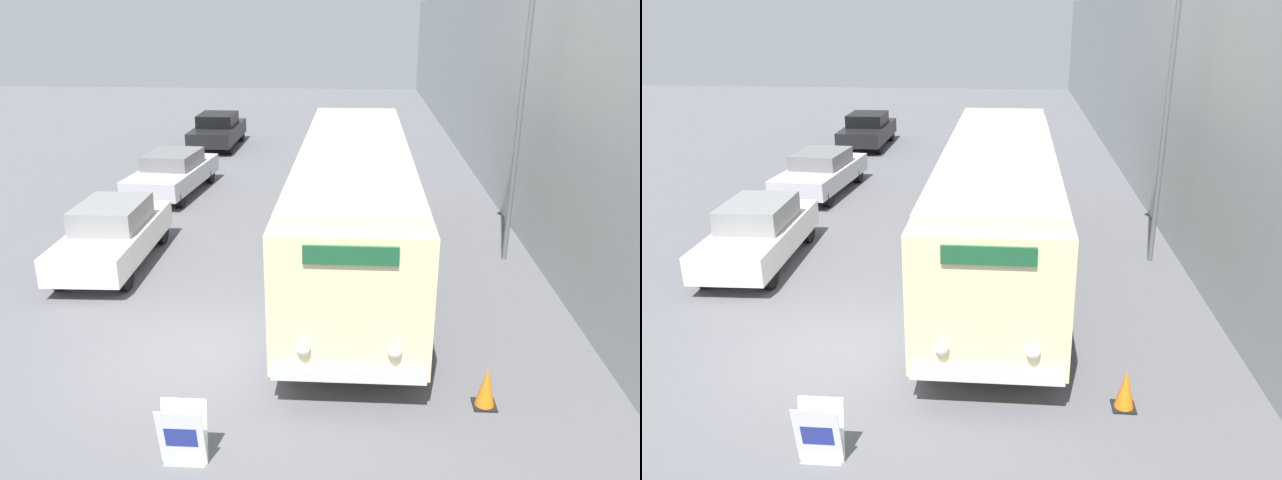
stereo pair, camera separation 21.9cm
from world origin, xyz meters
TOP-DOWN VIEW (x-y plane):
  - ground_plane at (0.00, 0.00)m, footprint 80.00×80.00m
  - building_wall_right at (7.46, 10.00)m, footprint 0.30×60.00m
  - vintage_bus at (2.85, 3.87)m, footprint 2.48×10.91m
  - sign_board at (0.66, -2.88)m, footprint 0.63×0.35m
  - streetlamp at (6.60, 4.91)m, footprint 0.36×0.36m
  - parked_car_near at (-2.90, 4.02)m, footprint 1.82×4.37m
  - parked_car_mid at (-3.22, 10.22)m, footprint 2.17×4.51m
  - parked_car_far at (-3.35, 17.74)m, footprint 1.85×4.25m
  - traffic_cone at (4.98, -1.31)m, footprint 0.36×0.36m

SIDE VIEW (x-z plane):
  - ground_plane at x=0.00m, z-range 0.00..0.00m
  - traffic_cone at x=4.98m, z-range -0.01..0.67m
  - sign_board at x=0.66m, z-range -0.02..0.91m
  - parked_car_mid at x=-3.22m, z-range 0.03..1.41m
  - parked_car_far at x=-3.35m, z-range 0.02..1.50m
  - parked_car_near at x=-2.90m, z-range 0.00..1.52m
  - vintage_bus at x=2.85m, z-range 0.22..3.27m
  - building_wall_right at x=7.46m, z-range 0.00..6.36m
  - streetlamp at x=6.60m, z-range 0.99..8.20m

